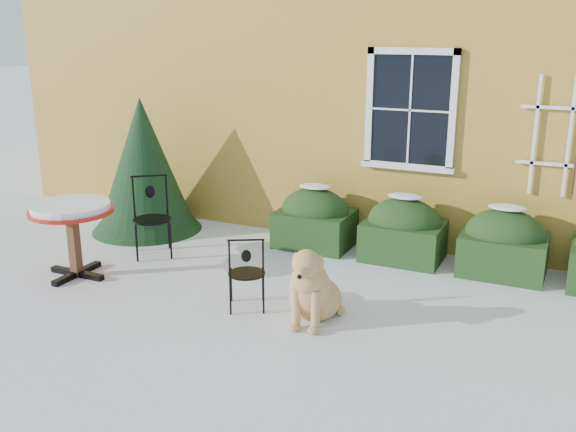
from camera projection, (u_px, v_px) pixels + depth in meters
The scene contains 8 objects.
ground at pixel (249, 319), 6.96m from camera, with size 80.00×80.00×0.00m, color white.
house at pixel (422, 18), 12.13m from camera, with size 12.40×8.40×6.40m.
hedge_row at pixel (452, 237), 8.39m from camera, with size 4.95×0.80×0.91m.
evergreen_shrub at pixel (144, 178), 9.82m from camera, with size 1.70×1.70×2.05m.
bistro_table at pixel (71, 216), 7.94m from camera, with size 1.03×1.03×0.96m.
patio_chair_near at pixel (247, 272), 7.09m from camera, with size 0.52×0.52×0.87m.
patio_chair_far at pixel (152, 216), 8.82m from camera, with size 0.68×0.67×1.09m.
dog at pixel (312, 290), 6.80m from camera, with size 0.63×1.02×0.90m.
Camera 1 is at (3.08, -5.58, 3.04)m, focal length 40.00 mm.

